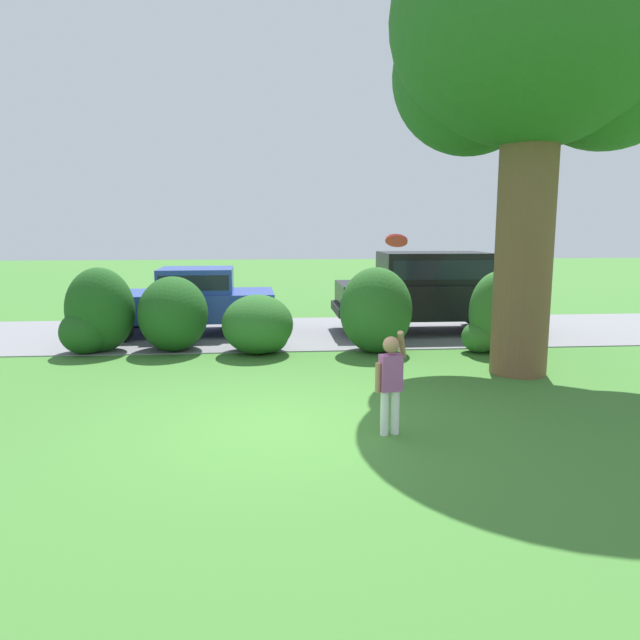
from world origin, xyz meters
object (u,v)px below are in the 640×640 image
(child_thrower, at_px, (391,377))
(frisbee, at_px, (396,241))
(parked_sedan, at_px, (188,298))
(parked_suv, at_px, (433,288))
(oak_tree_large, at_px, (538,42))

(child_thrower, xyz_separation_m, frisbee, (0.16, 0.56, 1.61))
(parked_sedan, bearing_deg, parked_suv, -3.02)
(parked_sedan, distance_m, parked_suv, 5.81)
(parked_sedan, height_order, parked_suv, parked_suv)
(parked_suv, height_order, frisbee, frisbee)
(parked_sedan, xyz_separation_m, parked_suv, (5.80, -0.31, 0.23))
(parked_suv, bearing_deg, parked_sedan, 176.98)
(parked_suv, bearing_deg, frisbee, -109.96)
(oak_tree_large, xyz_separation_m, frisbee, (-2.78, -2.41, -3.13))
(parked_sedan, distance_m, child_thrower, 7.86)
(frisbee, bearing_deg, child_thrower, -105.97)
(parked_suv, bearing_deg, child_thrower, -109.64)
(oak_tree_large, height_order, child_thrower, oak_tree_large)
(parked_sedan, relative_size, child_thrower, 3.47)
(child_thrower, bearing_deg, parked_sedan, 115.46)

